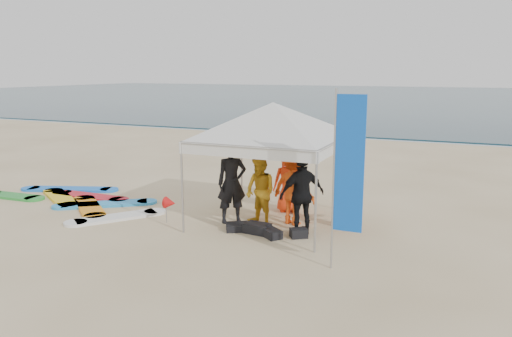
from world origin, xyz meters
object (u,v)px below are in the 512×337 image
Objects in this scene: person_yellow at (260,191)px; surfboard_spread at (78,200)px; person_black_a at (232,183)px; person_black_b at (302,195)px; person_orange_a at (294,187)px; person_orange_b at (289,181)px; canopy_tent at (273,103)px; marker_pennant at (170,203)px; person_seated at (346,207)px; feather_flag at (348,167)px.

surfboard_spread is (-5.43, -0.10, -0.77)m from person_yellow.
person_black_a is 1.80m from person_black_b.
person_orange_a reaches higher than person_orange_b.
surfboard_spread is (-4.73, -0.02, -0.93)m from person_black_a.
person_black_a is 0.34× the size of surfboard_spread.
canopy_tent is 6.76× the size of marker_pennant.
person_yellow is 5.48m from surfboard_spread.
person_black_a is at bearing -149.61° from person_yellow.
person_black_a is 1.46m from person_orange_a.
person_black_b is 1.13× the size of person_orange_b.
person_orange_b is (-0.47, 0.93, -0.09)m from person_orange_a.
canopy_tent is 6.28m from surfboard_spread.
person_seated is at bearing 128.13° from person_orange_b.
marker_pennant is at bearing 119.43° from person_seated.
feather_flag is 0.57× the size of surfboard_spread.
marker_pennant is 3.54m from surfboard_spread.
surfboard_spread is (-6.11, -0.49, -0.85)m from person_orange_a.
person_black_b is at bearing -30.60° from canopy_tent.
person_seated is (1.22, 0.16, -0.38)m from person_orange_a.
person_black_b is 2.80× the size of marker_pennant.
person_black_a is 3.75m from feather_flag.
marker_pennant is at bearing -34.90° from person_black_b.
person_seated is 2.86m from feather_flag.
person_black_a reaches higher than person_black_b.
person_orange_a is at bearing -101.04° from person_black_b.
person_seated reaches higher than marker_pennant.
person_yellow reaches higher than surfboard_spread.
person_orange_a is at bearing -22.87° from person_black_a.
person_orange_a is at bearing 108.41° from person_seated.
surfboard_spread is at bearing 20.78° from person_orange_a.
marker_pennant is at bearing 16.21° from person_orange_b.
canopy_tent is 3.29m from feather_flag.
person_orange_b is at bearing 76.20° from person_seated.
canopy_tent is at bearing -17.65° from person_black_a.
person_yellow reaches higher than person_orange_b.
person_black_b reaches higher than marker_pennant.
person_orange_a is 0.31× the size of surfboard_spread.
canopy_tent reaches higher than person_black_a.
surfboard_spread is at bearing -175.81° from canopy_tent.
person_yellow is at bearing 20.97° from marker_pennant.
person_yellow is 3.29m from feather_flag.
person_orange_b is (0.21, 1.32, -0.01)m from person_yellow.
feather_flag reaches higher than person_black_b.
person_seated is 7.37m from surfboard_spread.
person_black_a is at bearing 150.48° from feather_flag.
person_seated is at bearing 5.10° from surfboard_spread.
person_orange_a is 1.11× the size of person_orange_b.
person_orange_a is 1.75× the size of person_seated.
person_orange_a is 2.76× the size of marker_pennant.
person_orange_a is 2.92m from marker_pennant.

